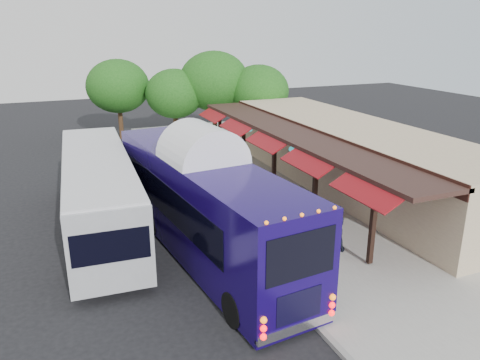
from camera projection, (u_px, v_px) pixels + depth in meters
name	position (u px, v px, depth m)	size (l,w,h in m)	color
ground	(235.00, 242.00, 19.59)	(90.00, 90.00, 0.00)	black
sidewalk	(294.00, 194.00, 24.90)	(10.00, 40.00, 0.15)	#9E9B93
curb	(206.00, 208.00, 23.10)	(0.20, 40.00, 0.16)	gray
station_shelter	(349.00, 156.00, 25.58)	(8.15, 20.00, 3.60)	tan
coach_bus	(204.00, 200.00, 18.04)	(4.04, 13.10, 4.13)	#14064E
city_bus	(99.00, 190.00, 20.19)	(3.37, 12.59, 3.35)	#9A9CA2
ped_a	(263.00, 232.00, 18.22)	(0.58, 0.38, 1.59)	black
ped_b	(335.00, 228.00, 18.26)	(0.92, 0.72, 1.90)	black
ped_c	(263.00, 200.00, 21.32)	(1.08, 0.45, 1.84)	black
ped_d	(226.00, 165.00, 26.64)	(1.22, 0.70, 1.89)	black
sign_board	(298.00, 220.00, 19.67)	(0.07, 0.47, 1.04)	black
tree_left	(174.00, 94.00, 35.50)	(4.38, 4.38, 5.61)	#382314
tree_mid	(214.00, 81.00, 36.05)	(5.37, 5.37, 6.87)	#382314
tree_right	(259.00, 91.00, 35.69)	(4.60, 4.60, 5.89)	#382314
tree_far	(118.00, 86.00, 36.43)	(4.88, 4.88, 6.25)	#382314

